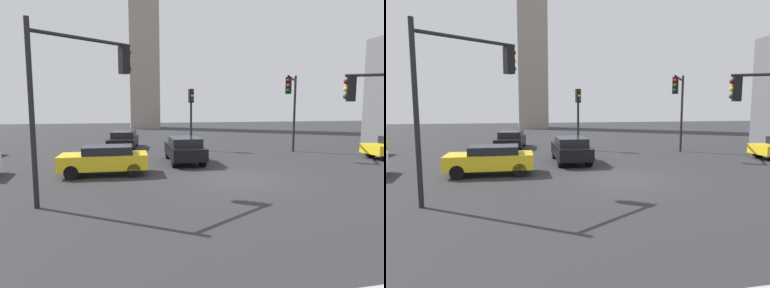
# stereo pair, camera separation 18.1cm
# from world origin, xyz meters

# --- Properties ---
(ground_plane) EXTENTS (105.81, 105.81, 0.00)m
(ground_plane) POSITION_xyz_m (0.00, 0.00, 0.00)
(ground_plane) COLOR #2D2D30
(traffic_light_1) EXTENTS (3.17, 2.09, 5.86)m
(traffic_light_1) POSITION_xyz_m (-6.29, -1.75, 4.10)
(traffic_light_1) COLOR black
(traffic_light_1) RESTS_ON ground_plane
(traffic_light_2) EXTENTS (2.47, 3.32, 5.40)m
(traffic_light_2) POSITION_xyz_m (6.01, 6.08, 3.82)
(traffic_light_2) COLOR black
(traffic_light_2) RESTS_ON ground_plane
(traffic_light_3) EXTENTS (0.38, 0.49, 4.52)m
(traffic_light_3) POSITION_xyz_m (-0.00, 9.79, 3.18)
(traffic_light_3) COLOR black
(traffic_light_3) RESTS_ON ground_plane
(car_0) EXTENTS (2.46, 4.84, 1.32)m
(car_0) POSITION_xyz_m (-4.92, 11.90, 0.70)
(car_0) COLOR black
(car_0) RESTS_ON ground_plane
(car_1) EXTENTS (4.02, 1.86, 1.38)m
(car_1) POSITION_xyz_m (-5.78, 2.11, 0.74)
(car_1) COLOR yellow
(car_1) RESTS_ON ground_plane
(car_5) EXTENTS (1.92, 4.48, 1.47)m
(car_5) POSITION_xyz_m (-1.49, 4.70, 0.79)
(car_5) COLOR black
(car_5) RESTS_ON ground_plane
(skyline_tower) EXTENTS (4.36, 4.36, 38.15)m
(skyline_tower) POSITION_xyz_m (-1.73, 36.42, 19.07)
(skyline_tower) COLOR gray
(skyline_tower) RESTS_ON ground_plane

